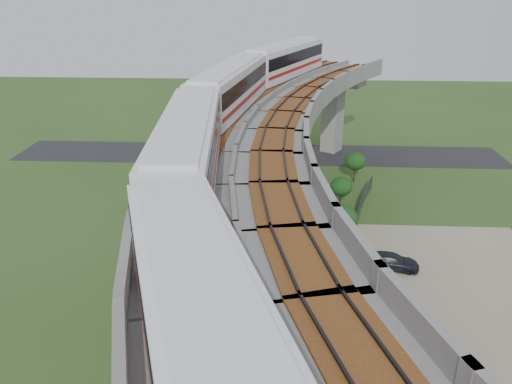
# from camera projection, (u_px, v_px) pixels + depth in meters

# --- Properties ---
(ground) EXTENTS (160.00, 160.00, 0.00)m
(ground) POSITION_uv_depth(u_px,v_px,m) (239.00, 293.00, 34.86)
(ground) COLOR #345020
(ground) RESTS_ON ground
(dirt_lot) EXTENTS (18.00, 26.00, 0.04)m
(dirt_lot) POSITION_uv_depth(u_px,v_px,m) (451.00, 317.00, 32.36)
(dirt_lot) COLOR gray
(dirt_lot) RESTS_ON ground
(asphalt_road) EXTENTS (60.00, 8.00, 0.03)m
(asphalt_road) POSITION_uv_depth(u_px,v_px,m) (259.00, 154.00, 62.37)
(asphalt_road) COLOR #232326
(asphalt_road) RESTS_ON ground
(viaduct) EXTENTS (19.58, 73.98, 11.40)m
(viaduct) POSITION_uv_depth(u_px,v_px,m) (298.00, 173.00, 31.10)
(viaduct) COLOR #99968E
(viaduct) RESTS_ON ground
(metro_train) EXTENTS (11.36, 61.31, 3.64)m
(metro_train) POSITION_uv_depth(u_px,v_px,m) (244.00, 115.00, 31.49)
(metro_train) COLOR white
(metro_train) RESTS_ON ground
(fence) EXTENTS (3.87, 38.73, 1.50)m
(fence) POSITION_uv_depth(u_px,v_px,m) (381.00, 288.00, 34.10)
(fence) COLOR #2D382D
(fence) RESTS_ON ground
(tree_0) EXTENTS (2.22, 2.22, 3.32)m
(tree_0) POSITION_uv_depth(u_px,v_px,m) (355.00, 161.00, 52.88)
(tree_0) COLOR #382314
(tree_0) RESTS_ON ground
(tree_1) EXTENTS (2.09, 2.09, 3.19)m
(tree_1) POSITION_uv_depth(u_px,v_px,m) (341.00, 187.00, 46.68)
(tree_1) COLOR #382314
(tree_1) RESTS_ON ground
(tree_2) EXTENTS (2.73, 2.73, 2.96)m
(tree_2) POSITION_uv_depth(u_px,v_px,m) (341.00, 218.00, 41.61)
(tree_2) COLOR #382314
(tree_2) RESTS_ON ground
(tree_3) EXTENTS (2.18, 2.18, 3.12)m
(tree_3) POSITION_uv_depth(u_px,v_px,m) (328.00, 277.00, 32.71)
(tree_3) COLOR #382314
(tree_3) RESTS_ON ground
(tree_4) EXTENTS (2.32, 2.32, 2.84)m
(tree_4) POSITION_uv_depth(u_px,v_px,m) (388.00, 384.00, 24.57)
(tree_4) COLOR #382314
(tree_4) RESTS_ON ground
(car_white) EXTENTS (1.45, 3.43, 1.16)m
(car_white) POSITION_uv_depth(u_px,v_px,m) (382.00, 356.00, 28.13)
(car_white) COLOR white
(car_white) RESTS_ON dirt_lot
(car_dark) EXTENTS (4.29, 2.30, 1.18)m
(car_dark) POSITION_uv_depth(u_px,v_px,m) (392.00, 261.00, 37.56)
(car_dark) COLOR black
(car_dark) RESTS_ON dirt_lot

